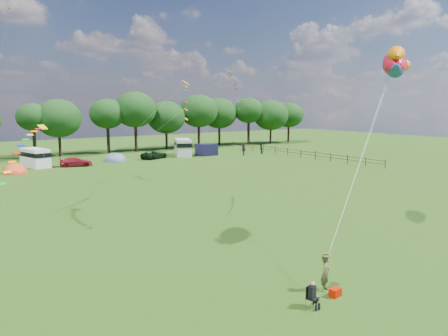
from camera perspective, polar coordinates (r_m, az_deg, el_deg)
ground_plane at (r=23.73m, az=11.37°, el=-11.95°), size 180.00×180.00×0.00m
tree_line at (r=73.50m, az=-17.98°, el=6.55°), size 102.98×10.98×10.27m
fence at (r=69.70m, az=9.15°, el=2.11°), size 0.12×33.12×1.20m
car_c at (r=60.74m, az=-18.78°, el=0.76°), size 4.29×2.67×1.20m
car_d at (r=66.53m, az=-9.11°, el=1.75°), size 4.98×3.73×1.24m
campervan_c at (r=61.93m, az=-23.43°, el=1.31°), size 3.09×5.25×2.41m
campervan_d at (r=69.77m, az=-5.39°, el=2.78°), size 4.25×5.84×2.63m
tent_orange at (r=57.56m, az=-25.61°, el=-0.60°), size 2.98×3.27×2.33m
tent_greyblue at (r=64.63m, az=-14.02°, el=0.88°), size 3.28×3.60×2.44m
awning_navy at (r=69.94m, az=-2.30°, el=2.41°), size 2.96×2.43×1.82m
kite_flyer at (r=20.27m, az=13.12°, el=-13.22°), size 0.69×0.61×1.58m
camp_chair at (r=18.65m, az=11.39°, el=-15.57°), size 0.55×0.55×1.11m
kite_bag at (r=20.00m, az=14.32°, el=-15.46°), size 0.56×0.42×0.37m
fish_kite at (r=28.44m, az=21.42°, el=12.64°), size 3.98×3.46×2.25m
streamer_kite_a at (r=42.74m, az=-26.99°, el=16.46°), size 3.20×5.55×5.74m
streamer_kite_b at (r=35.28m, az=-24.34°, el=2.94°), size 4.32×4.61×3.81m
streamer_kite_c at (r=31.35m, az=-4.97°, el=9.84°), size 3.16×4.99×2.81m
walker_a at (r=72.26m, az=4.83°, el=2.51°), size 0.94×0.83×1.65m
walker_b at (r=70.23m, az=2.53°, el=2.46°), size 1.32×0.86×1.88m
streamer_kite_d at (r=47.00m, az=1.28°, el=11.02°), size 2.52×5.05×4.26m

